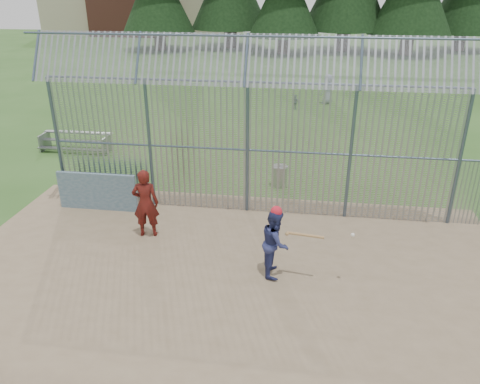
% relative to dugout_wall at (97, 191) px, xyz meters
% --- Properties ---
extents(ground, '(120.00, 120.00, 0.00)m').
position_rel_dugout_wall_xyz_m(ground, '(4.60, -2.90, -0.62)').
color(ground, '#2D511E').
rests_on(ground, ground).
extents(dirt_infield, '(14.00, 10.00, 0.02)m').
position_rel_dugout_wall_xyz_m(dirt_infield, '(4.60, -3.40, -0.61)').
color(dirt_infield, '#756047').
rests_on(dirt_infield, ground).
extents(dugout_wall, '(2.50, 0.12, 1.20)m').
position_rel_dugout_wall_xyz_m(dugout_wall, '(0.00, 0.00, 0.00)').
color(dugout_wall, '#38566B').
rests_on(dugout_wall, dirt_infield).
extents(batter, '(0.68, 0.86, 1.69)m').
position_rel_dugout_wall_xyz_m(batter, '(5.72, -2.74, 0.25)').
color(batter, navy).
rests_on(batter, dirt_infield).
extents(onlooker, '(0.78, 0.57, 1.97)m').
position_rel_dugout_wall_xyz_m(onlooker, '(2.05, -1.36, 0.38)').
color(onlooker, maroon).
rests_on(onlooker, dirt_infield).
extents(bg_kid_standing, '(0.99, 0.95, 1.70)m').
position_rel_dugout_wall_xyz_m(bg_kid_standing, '(7.42, 15.28, 0.23)').
color(bg_kid_standing, gray).
rests_on(bg_kid_standing, ground).
extents(bg_kid_seated, '(0.50, 0.46, 0.83)m').
position_rel_dugout_wall_xyz_m(bg_kid_seated, '(5.62, 13.64, -0.21)').
color(bg_kid_seated, slate).
rests_on(bg_kid_seated, ground).
extents(batting_gear, '(1.93, 0.38, 0.66)m').
position_rel_dugout_wall_xyz_m(batting_gear, '(5.88, -2.77, 0.98)').
color(batting_gear, red).
rests_on(batting_gear, ground).
extents(trash_can, '(0.56, 0.56, 0.82)m').
position_rel_dugout_wall_xyz_m(trash_can, '(5.48, 2.67, -0.24)').
color(trash_can, gray).
rests_on(trash_can, ground).
extents(bleacher, '(3.00, 0.95, 0.72)m').
position_rel_dugout_wall_xyz_m(bleacher, '(-3.30, 5.21, -0.21)').
color(bleacher, slate).
rests_on(bleacher, ground).
extents(backstop_fence, '(20.09, 0.81, 5.30)m').
position_rel_dugout_wall_xyz_m(backstop_fence, '(6.41, 0.53, 1.74)').
color(backstop_fence, '#47566B').
rests_on(backstop_fence, ground).
extents(distant_buildings, '(26.50, 10.50, 8.00)m').
position_rel_dugout_wall_xyz_m(distant_buildings, '(-18.58, 53.59, 2.98)').
color(distant_buildings, brown).
rests_on(distant_buildings, ground).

